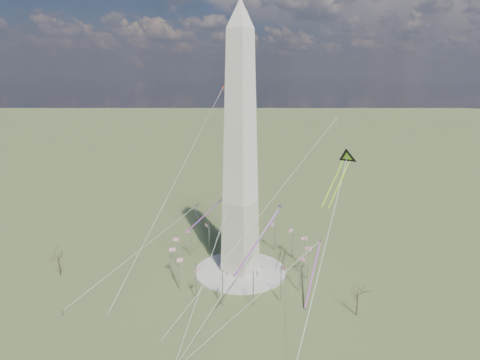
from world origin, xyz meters
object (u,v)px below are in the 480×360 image
Objects in this scene: tree_near at (358,291)px; person_west at (63,312)px; kite_delta_black at (346,160)px; washington_monument at (240,152)px.

tree_near is 94.90m from person_west.
tree_near is 0.62× the size of kite_delta_black.
washington_monument is 80.24m from person_west.
person_west is 0.09× the size of kite_delta_black.
washington_monument reaches higher than tree_near.
tree_near is at bearing 136.81° from kite_delta_black.
washington_monument is 38.78m from kite_delta_black.
person_west is (-28.54, -58.37, -47.10)m from washington_monument.
person_west is at bearing 40.96° from kite_delta_black.
person_west is (-76.99, -54.96, -7.62)m from tree_near.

